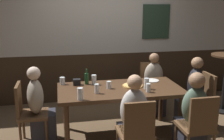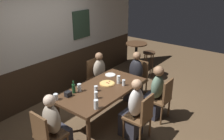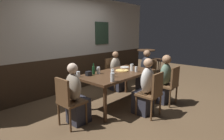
# 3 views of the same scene
# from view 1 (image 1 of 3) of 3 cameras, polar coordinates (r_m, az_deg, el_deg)

# --- Properties ---
(ground_plane) EXTENTS (12.00, 12.00, 0.00)m
(ground_plane) POSITION_cam_1_polar(r_m,az_deg,el_deg) (4.20, 1.63, -13.46)
(ground_plane) COLOR brown
(wall_back) EXTENTS (6.40, 0.13, 2.60)m
(wall_back) POSITION_cam_1_polar(r_m,az_deg,el_deg) (5.39, -2.15, 7.19)
(wall_back) COLOR #332316
(wall_back) RESTS_ON ground_plane
(dining_table) EXTENTS (1.78, 0.90, 0.74)m
(dining_table) POSITION_cam_1_polar(r_m,az_deg,el_deg) (3.94, 1.70, -4.90)
(dining_table) COLOR #472D1C
(dining_table) RESTS_ON ground_plane
(chair_right_far) EXTENTS (0.40, 0.40, 0.88)m
(chair_right_far) POSITION_cam_1_polar(r_m,az_deg,el_deg) (5.00, 8.21, -2.93)
(chair_right_far) COLOR brown
(chair_right_far) RESTS_ON ground_plane
(chair_head_east) EXTENTS (0.40, 0.40, 0.88)m
(chair_head_east) POSITION_cam_1_polar(r_m,az_deg,el_deg) (4.46, 18.31, -5.60)
(chair_head_east) COLOR brown
(chair_head_east) RESTS_ON ground_plane
(chair_mid_near) EXTENTS (0.40, 0.40, 0.88)m
(chair_mid_near) POSITION_cam_1_polar(r_m,az_deg,el_deg) (3.23, 5.20, -12.51)
(chair_mid_near) COLOR brown
(chair_mid_near) RESTS_ON ground_plane
(chair_right_near) EXTENTS (0.40, 0.40, 0.88)m
(chair_right_near) POSITION_cam_1_polar(r_m,az_deg,el_deg) (3.52, 17.72, -10.87)
(chair_right_near) COLOR brown
(chair_right_near) RESTS_ON ground_plane
(chair_head_west) EXTENTS (0.40, 0.40, 0.88)m
(chair_head_west) POSITION_cam_1_polar(r_m,az_deg,el_deg) (3.94, -17.36, -8.16)
(chair_head_west) COLOR brown
(chair_head_west) RESTS_ON ground_plane
(person_right_far) EXTENTS (0.34, 0.37, 1.09)m
(person_right_far) POSITION_cam_1_polar(r_m,az_deg,el_deg) (4.86, 8.84, -3.97)
(person_right_far) COLOR #2D2D38
(person_right_far) RESTS_ON ground_plane
(person_head_east) EXTENTS (0.37, 0.34, 1.15)m
(person_head_east) POSITION_cam_1_polar(r_m,az_deg,el_deg) (4.39, 16.43, -5.98)
(person_head_east) COLOR #2D2D38
(person_head_east) RESTS_ON ground_plane
(person_mid_near) EXTENTS (0.34, 0.37, 1.13)m
(person_mid_near) POSITION_cam_1_polar(r_m,az_deg,el_deg) (3.38, 4.39, -11.66)
(person_mid_near) COLOR #2D2D38
(person_mid_near) RESTS_ON ground_plane
(person_right_near) EXTENTS (0.34, 0.37, 1.12)m
(person_right_near) POSITION_cam_1_polar(r_m,az_deg,el_deg) (3.66, 16.46, -10.18)
(person_right_near) COLOR #2D2D38
(person_right_near) RESTS_ON ground_plane
(person_head_west) EXTENTS (0.37, 0.34, 1.11)m
(person_head_west) POSITION_cam_1_polar(r_m,az_deg,el_deg) (3.93, -14.93, -8.52)
(person_head_west) COLOR #2D2D38
(person_head_west) RESTS_ON ground_plane
(pizza) EXTENTS (0.30, 0.30, 0.03)m
(pizza) POSITION_cam_1_polar(r_m,az_deg,el_deg) (4.00, 4.35, -3.28)
(pizza) COLOR tan
(pizza) RESTS_ON dining_table
(tumbler_short) EXTENTS (0.07, 0.07, 0.16)m
(tumbler_short) POSITION_cam_1_polar(r_m,az_deg,el_deg) (3.45, -6.70, -5.20)
(tumbler_short) COLOR silver
(tumbler_short) RESTS_ON dining_table
(tumbler_water) EXTENTS (0.07, 0.07, 0.16)m
(tumbler_water) POSITION_cam_1_polar(r_m,az_deg,el_deg) (3.89, 7.28, -2.99)
(tumbler_water) COLOR silver
(tumbler_water) RESTS_ON dining_table
(highball_clear) EXTENTS (0.07, 0.07, 0.10)m
(highball_clear) POSITION_cam_1_polar(r_m,az_deg,el_deg) (3.89, -0.66, -3.25)
(highball_clear) COLOR silver
(highball_clear) RESTS_ON dining_table
(beer_glass_tall) EXTENTS (0.08, 0.08, 0.11)m
(beer_glass_tall) POSITION_cam_1_polar(r_m,az_deg,el_deg) (4.14, -10.41, -2.36)
(beer_glass_tall) COLOR silver
(beer_glass_tall) RESTS_ON dining_table
(beer_glass_half) EXTENTS (0.07, 0.07, 0.15)m
(beer_glass_half) POSITION_cam_1_polar(r_m,az_deg,el_deg) (4.08, -3.81, -2.14)
(beer_glass_half) COLOR silver
(beer_glass_half) RESTS_ON dining_table
(pint_glass_stout) EXTENTS (0.06, 0.06, 0.12)m
(pint_glass_stout) POSITION_cam_1_polar(r_m,az_deg,el_deg) (3.76, 7.64, -3.86)
(pint_glass_stout) COLOR silver
(pint_glass_stout) RESTS_ON dining_table
(pint_glass_amber) EXTENTS (0.06, 0.06, 0.13)m
(pint_glass_amber) POSITION_cam_1_polar(r_m,az_deg,el_deg) (3.68, -3.21, -4.07)
(pint_glass_amber) COLOR silver
(pint_glass_amber) RESTS_ON dining_table
(beer_bottle_green) EXTENTS (0.06, 0.06, 0.24)m
(beer_bottle_green) POSITION_cam_1_polar(r_m,az_deg,el_deg) (4.09, -5.36, -1.75)
(beer_bottle_green) COLOR #194723
(beer_bottle_green) RESTS_ON dining_table
(plate_white_large) EXTENTS (0.22, 0.22, 0.01)m
(plate_white_large) POSITION_cam_1_polar(r_m,az_deg,el_deg) (4.31, 8.37, -2.21)
(plate_white_large) COLOR white
(plate_white_large) RESTS_ON dining_table
(condiment_caddy) EXTENTS (0.11, 0.09, 0.09)m
(condiment_caddy) POSITION_cam_1_polar(r_m,az_deg,el_deg) (4.08, -7.42, -2.53)
(condiment_caddy) COLOR black
(condiment_caddy) RESTS_ON dining_table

